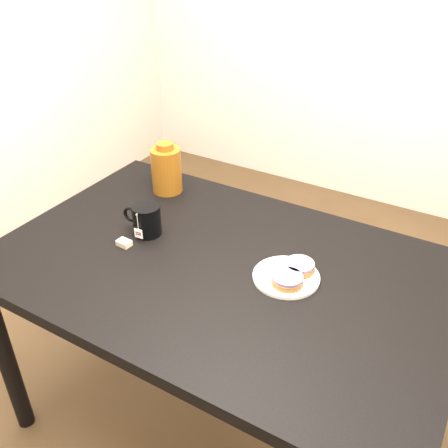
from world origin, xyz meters
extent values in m
plane|color=brown|center=(0.00, 0.00, 0.00)|extent=(4.00, 4.00, 0.00)
cube|color=black|center=(0.00, 0.00, 0.73)|extent=(1.40, 0.90, 0.04)
cylinder|color=black|center=(-0.64, -0.39, 0.35)|extent=(0.06, 0.06, 0.71)
cylinder|color=black|center=(-0.64, 0.39, 0.35)|extent=(0.06, 0.06, 0.71)
cylinder|color=black|center=(0.64, 0.39, 0.35)|extent=(0.06, 0.06, 0.71)
cylinder|color=white|center=(0.20, 0.04, 0.76)|extent=(0.20, 0.20, 0.01)
torus|color=white|center=(0.20, 0.04, 0.76)|extent=(0.19, 0.19, 0.01)
cylinder|color=brown|center=(0.22, 0.08, 0.77)|extent=(0.12, 0.12, 0.02)
cylinder|color=gray|center=(0.22, 0.08, 0.78)|extent=(0.11, 0.11, 0.01)
cylinder|color=brown|center=(0.22, 0.00, 0.77)|extent=(0.09, 0.09, 0.02)
cylinder|color=gray|center=(0.22, 0.00, 0.78)|extent=(0.09, 0.09, 0.01)
cylinder|color=black|center=(-0.30, 0.02, 0.80)|extent=(0.10, 0.10, 0.10)
cylinder|color=black|center=(-0.30, 0.02, 0.85)|extent=(0.08, 0.08, 0.00)
torus|color=black|center=(-0.36, 0.01, 0.81)|extent=(0.06, 0.02, 0.06)
cylinder|color=beige|center=(-0.29, -0.03, 0.83)|extent=(0.00, 0.00, 0.06)
cube|color=white|center=(-0.29, -0.03, 0.78)|extent=(0.03, 0.00, 0.03)
cube|color=#C6B793|center=(-0.32, -0.08, 0.76)|extent=(0.05, 0.03, 0.02)
cylinder|color=#5D2F0C|center=(-0.42, 0.30, 0.84)|extent=(0.13, 0.13, 0.17)
cylinder|color=#5D2F0C|center=(-0.42, 0.30, 0.93)|extent=(0.06, 0.06, 0.02)
camera|label=1|loc=(0.63, -1.05, 1.67)|focal=40.00mm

